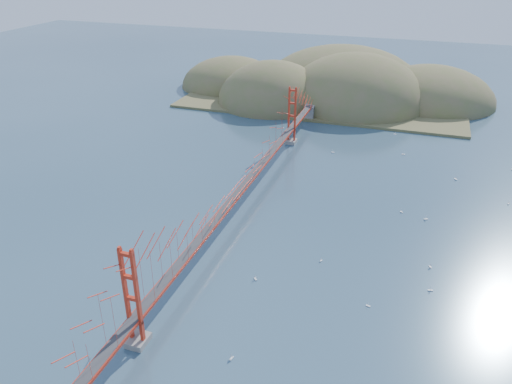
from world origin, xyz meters
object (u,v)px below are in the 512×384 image
(sailboat_1, at_px, (430,266))
(sailboat_2, at_px, (368,305))
(bridge, at_px, (240,168))
(sailboat_0, at_px, (321,260))

(sailboat_1, bearing_deg, sailboat_2, -122.42)
(sailboat_2, bearing_deg, sailboat_1, 57.58)
(bridge, height_order, sailboat_2, bridge)
(bridge, bearing_deg, sailboat_0, -32.90)
(sailboat_0, bearing_deg, sailboat_1, 13.05)
(bridge, distance_m, sailboat_2, 28.25)
(sailboat_0, distance_m, sailboat_2, 9.94)
(bridge, relative_size, sailboat_2, 158.02)
(sailboat_0, relative_size, sailboat_1, 0.85)
(sailboat_0, height_order, sailboat_2, sailboat_2)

